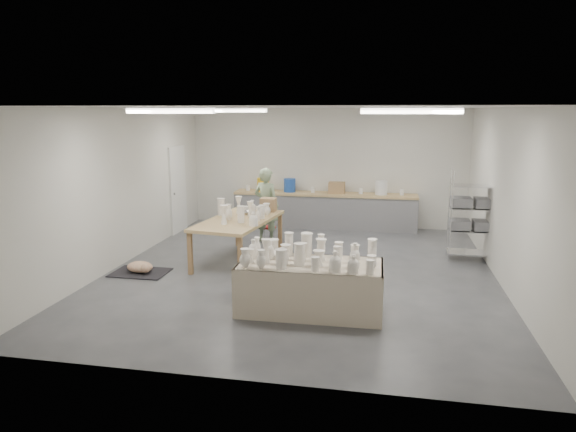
% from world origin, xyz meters
% --- Properties ---
extents(room, '(8.00, 8.02, 3.00)m').
position_xyz_m(room, '(-0.11, 0.08, 2.06)').
color(room, '#424449').
rests_on(room, ground).
extents(back_counter, '(4.60, 0.60, 1.24)m').
position_xyz_m(back_counter, '(-0.01, 3.68, 0.49)').
color(back_counter, tan).
rests_on(back_counter, ground).
extents(wire_shelf, '(0.88, 0.48, 1.80)m').
position_xyz_m(wire_shelf, '(3.20, 1.40, 0.92)').
color(wire_shelf, silver).
rests_on(wire_shelf, ground).
extents(drying_table, '(2.14, 1.04, 1.12)m').
position_xyz_m(drying_table, '(0.44, -1.86, 0.42)').
color(drying_table, olive).
rests_on(drying_table, ground).
extents(work_table, '(1.42, 2.39, 1.21)m').
position_xyz_m(work_table, '(-1.26, 0.56, 0.85)').
color(work_table, tan).
rests_on(work_table, ground).
extents(rug, '(1.00, 0.70, 0.02)m').
position_xyz_m(rug, '(-2.90, -0.65, 0.01)').
color(rug, black).
rests_on(rug, ground).
extents(cat, '(0.58, 0.49, 0.21)m').
position_xyz_m(cat, '(-2.88, -0.67, 0.13)').
color(cat, white).
rests_on(cat, rug).
extents(potter, '(0.72, 0.59, 1.70)m').
position_xyz_m(potter, '(-1.12, 2.02, 0.85)').
color(potter, '#93AC85').
rests_on(potter, ground).
extents(red_stool, '(0.40, 0.40, 0.29)m').
position_xyz_m(red_stool, '(-1.12, 2.29, 0.26)').
color(red_stool, red).
rests_on(red_stool, ground).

